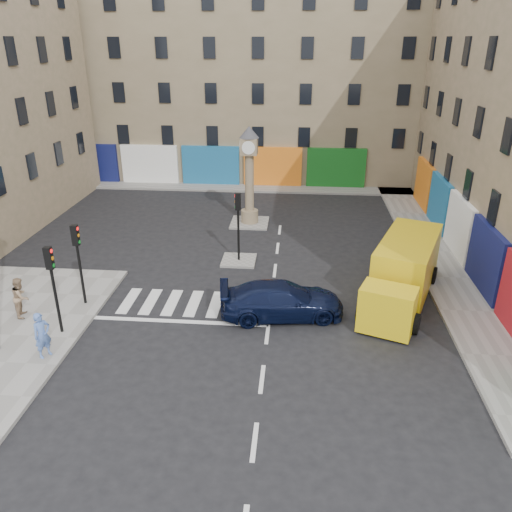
# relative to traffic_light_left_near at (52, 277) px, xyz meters

# --- Properties ---
(ground) EXTENTS (120.00, 120.00, 0.00)m
(ground) POSITION_rel_traffic_light_left_near_xyz_m (8.30, -0.20, -2.62)
(ground) COLOR black
(ground) RESTS_ON ground
(sidewalk_right) EXTENTS (2.60, 30.00, 0.15)m
(sidewalk_right) POSITION_rel_traffic_light_left_near_xyz_m (17.00, 9.80, -2.55)
(sidewalk_right) COLOR gray
(sidewalk_right) RESTS_ON ground
(sidewalk_far) EXTENTS (32.00, 2.40, 0.15)m
(sidewalk_far) POSITION_rel_traffic_light_left_near_xyz_m (4.30, 22.00, -2.55)
(sidewalk_far) COLOR gray
(sidewalk_far) RESTS_ON ground
(island_near) EXTENTS (1.80, 1.80, 0.12)m
(island_near) POSITION_rel_traffic_light_left_near_xyz_m (6.30, 7.80, -2.56)
(island_near) COLOR gray
(island_near) RESTS_ON ground
(island_far) EXTENTS (2.40, 2.40, 0.12)m
(island_far) POSITION_rel_traffic_light_left_near_xyz_m (6.30, 13.80, -2.56)
(island_far) COLOR gray
(island_far) RESTS_ON ground
(building_far) EXTENTS (32.00, 10.00, 17.00)m
(building_far) POSITION_rel_traffic_light_left_near_xyz_m (4.30, 27.80, 5.88)
(building_far) COLOR gray
(building_far) RESTS_ON ground
(traffic_light_left_near) EXTENTS (0.28, 0.22, 3.70)m
(traffic_light_left_near) POSITION_rel_traffic_light_left_near_xyz_m (0.00, 0.00, 0.00)
(traffic_light_left_near) COLOR black
(traffic_light_left_near) RESTS_ON sidewalk_left
(traffic_light_left_far) EXTENTS (0.28, 0.22, 3.70)m
(traffic_light_left_far) POSITION_rel_traffic_light_left_near_xyz_m (0.00, 2.40, 0.00)
(traffic_light_left_far) COLOR black
(traffic_light_left_far) RESTS_ON sidewalk_left
(traffic_light_island) EXTENTS (0.28, 0.22, 3.70)m
(traffic_light_island) POSITION_rel_traffic_light_left_near_xyz_m (6.30, 7.80, -0.03)
(traffic_light_island) COLOR black
(traffic_light_island) RESTS_ON island_near
(clock_pillar) EXTENTS (1.20, 1.20, 6.10)m
(clock_pillar) POSITION_rel_traffic_light_left_near_xyz_m (6.30, 13.80, 0.93)
(clock_pillar) COLOR #997F64
(clock_pillar) RESTS_ON island_far
(navy_sedan) EXTENTS (5.54, 2.92, 1.53)m
(navy_sedan) POSITION_rel_traffic_light_left_near_xyz_m (8.82, 2.26, -1.86)
(navy_sedan) COLOR black
(navy_sedan) RESTS_ON ground
(yellow_van) EXTENTS (4.69, 7.70, 2.69)m
(yellow_van) POSITION_rel_traffic_light_left_near_xyz_m (14.24, 4.37, -1.28)
(yellow_van) COLOR gold
(yellow_van) RESTS_ON ground
(pedestrian_blue) EXTENTS (0.72, 0.79, 1.80)m
(pedestrian_blue) POSITION_rel_traffic_light_left_near_xyz_m (0.15, -1.67, -1.57)
(pedestrian_blue) COLOR #5274BD
(pedestrian_blue) RESTS_ON sidewalk_left
(pedestrian_tan) EXTENTS (0.87, 1.00, 1.76)m
(pedestrian_tan) POSITION_rel_traffic_light_left_near_xyz_m (-2.18, 1.12, -1.59)
(pedestrian_tan) COLOR #96795C
(pedestrian_tan) RESTS_ON sidewalk_left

